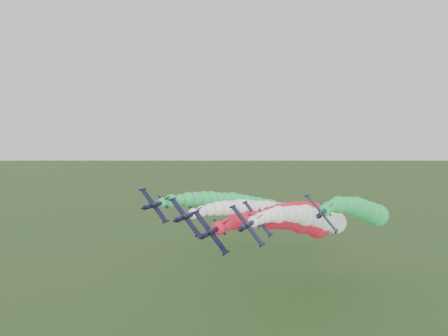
{
  "coord_description": "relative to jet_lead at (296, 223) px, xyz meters",
  "views": [
    {
      "loc": [
        37.46,
        -90.71,
        58.45
      ],
      "look_at": [
        -1.57,
        5.57,
        50.57
      ],
      "focal_mm": 35.0,
      "sensor_mm": 36.0,
      "label": 1
    }
  ],
  "objects": [
    {
      "name": "jet_trail",
      "position": [
        2.88,
        25.23,
        -1.4
      ],
      "size": [
        17.46,
        89.22,
        22.42
      ],
      "rotation": [
        0.0,
        0.86,
        0.0
      ],
      "color": "black",
      "rests_on": "ground"
    },
    {
      "name": "jet_outer_right",
      "position": [
        19.72,
        20.56,
        1.93
      ],
      "size": [
        17.23,
        88.99,
        22.19
      ],
      "rotation": [
        0.0,
        0.86,
        0.0
      ],
      "color": "black",
      "rests_on": "ground"
    },
    {
      "name": "jet_inner_right",
      "position": [
        5.3,
        9.09,
        0.1
      ],
      "size": [
        16.91,
        88.67,
        21.87
      ],
      "rotation": [
        0.0,
        0.86,
        0.0
      ],
      "color": "black",
      "rests_on": "ground"
    },
    {
      "name": "jet_inner_left",
      "position": [
        -10.03,
        10.73,
        0.55
      ],
      "size": [
        17.14,
        88.91,
        22.1
      ],
      "rotation": [
        0.0,
        0.86,
        0.0
      ],
      "color": "black",
      "rests_on": "ground"
    },
    {
      "name": "jet_outer_left",
      "position": [
        -22.81,
        15.63,
        1.92
      ],
      "size": [
        17.41,
        89.18,
        22.38
      ],
      "rotation": [
        0.0,
        0.86,
        0.0
      ],
      "color": "black",
      "rests_on": "ground"
    },
    {
      "name": "jet_lead",
      "position": [
        0.0,
        0.0,
        0.0
      ],
      "size": [
        17.27,
        89.03,
        22.23
      ],
      "rotation": [
        0.0,
        0.86,
        0.0
      ],
      "color": "black",
      "rests_on": "ground"
    }
  ]
}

